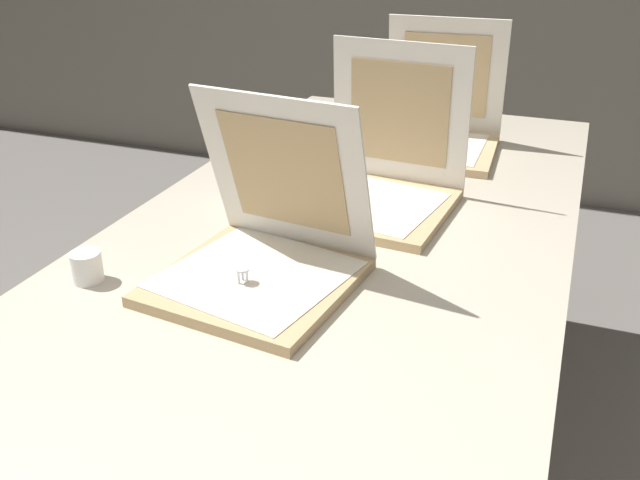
# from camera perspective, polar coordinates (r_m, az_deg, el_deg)

# --- Properties ---
(table) EXTENTS (1.00, 2.20, 0.76)m
(table) POSITION_cam_1_polar(r_m,az_deg,el_deg) (1.57, 1.47, -0.85)
(table) COLOR #BCB29E
(table) RESTS_ON ground
(pizza_box_front) EXTENTS (0.39, 0.39, 0.36)m
(pizza_box_front) POSITION_cam_1_polar(r_m,az_deg,el_deg) (1.34, -4.74, -1.35)
(pizza_box_front) COLOR tan
(pizza_box_front) RESTS_ON table
(pizza_box_middle) EXTENTS (0.37, 0.38, 0.37)m
(pizza_box_middle) POSITION_cam_1_polar(r_m,az_deg,el_deg) (1.68, 4.84, 4.58)
(pizza_box_middle) COLOR tan
(pizza_box_middle) RESTS_ON table
(pizza_box_back) EXTENTS (0.37, 0.37, 0.37)m
(pizza_box_back) POSITION_cam_1_polar(r_m,az_deg,el_deg) (2.10, 9.47, 8.71)
(pizza_box_back) COLOR tan
(pizza_box_back) RESTS_ON table
(cup_white_far) EXTENTS (0.06, 0.06, 0.06)m
(cup_white_far) POSITION_cam_1_polar(r_m,az_deg,el_deg) (1.92, -0.48, 6.66)
(cup_white_far) COLOR white
(cup_white_far) RESTS_ON table
(cup_white_mid) EXTENTS (0.06, 0.06, 0.06)m
(cup_white_mid) POSITION_cam_1_polar(r_m,az_deg,el_deg) (1.68, -6.79, 3.66)
(cup_white_mid) COLOR white
(cup_white_mid) RESTS_ON table
(cup_white_near_left) EXTENTS (0.06, 0.06, 0.06)m
(cup_white_near_left) POSITION_cam_1_polar(r_m,az_deg,el_deg) (1.42, -18.55, -2.09)
(cup_white_near_left) COLOR white
(cup_white_near_left) RESTS_ON table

